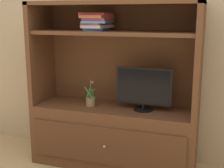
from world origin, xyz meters
TOP-DOWN VIEW (x-y plane):
  - painted_rear_wall at (0.00, 0.75)m, footprint 6.00×0.10m
  - media_console at (0.00, 0.41)m, footprint 1.67×0.55m
  - tv_monitor at (0.31, 0.39)m, footprint 0.55×0.19m
  - potted_plant at (-0.24, 0.37)m, footprint 0.12×0.10m
  - magazine_stack at (-0.17, 0.40)m, footprint 0.28×0.36m

SIDE VIEW (x-z plane):
  - media_console at x=0.00m, z-range -0.32..1.36m
  - potted_plant at x=-0.24m, z-range 0.54..0.82m
  - tv_monitor at x=0.31m, z-range 0.64..1.06m
  - painted_rear_wall at x=0.00m, z-range 0.00..2.80m
  - magazine_stack at x=-0.17m, z-range 1.40..1.57m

